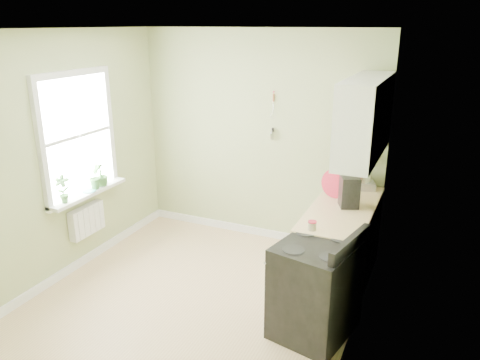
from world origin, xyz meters
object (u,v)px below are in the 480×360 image
at_px(stand_mixer, 365,171).
at_px(coffee_maker, 349,192).
at_px(stove, 316,288).
at_px(kettle, 333,183).

height_order(stand_mixer, coffee_maker, stand_mixer).
distance_m(stove, kettle, 1.53).
distance_m(stand_mixer, coffee_maker, 0.71).
distance_m(kettle, coffee_maker, 0.52).
bearing_deg(coffee_maker, stand_mixer, 86.75).
bearing_deg(kettle, coffee_maker, -57.99).
height_order(stove, coffee_maker, coffee_maker).
bearing_deg(coffee_maker, stove, -93.30).
xyz_separation_m(stove, coffee_maker, (0.06, 0.98, 0.61)).
height_order(stand_mixer, kettle, stand_mixer).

